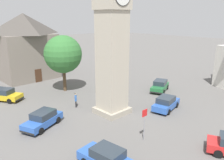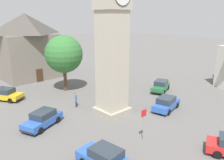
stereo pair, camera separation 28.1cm
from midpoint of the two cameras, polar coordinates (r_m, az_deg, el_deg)
The scene contains 11 objects.
ground_plane at distance 25.02m, azimuth 0.33°, elevation -8.19°, with size 200.00×200.00×0.00m, color #605E5B.
clock_tower at distance 22.93m, azimuth 0.37°, elevation 18.51°, with size 3.77×3.77×19.29m.
car_blue_kerb at distance 26.21m, azimuth 13.80°, elevation -5.73°, with size 4.38×2.46×1.53m.
car_silver_kerb at distance 31.28m, azimuth -24.92°, elevation -3.27°, with size 3.60×4.40×1.53m.
car_white_side at distance 32.53m, azimuth 12.40°, elevation -1.45°, with size 4.46×3.07×1.53m.
car_black_far at distance 16.40m, azimuth -1.33°, elevation -19.04°, with size 2.19×4.31×1.53m.
car_green_alley at distance 22.71m, azimuth -16.70°, elevation -9.35°, with size 4.46×3.13×1.53m.
pedestrian at distance 26.46m, azimuth -8.76°, elevation -4.67°, with size 0.39×0.46×1.69m.
tree at distance 31.73m, azimuth -11.76°, elevation 6.36°, with size 5.15×5.15×7.77m.
building_terrace_right at distance 40.65m, azimuth -20.36°, elevation 8.08°, with size 8.98×7.81×10.69m.
road_sign at distance 19.16m, azimuth 8.38°, elevation -9.88°, with size 0.60×0.07×2.80m.
Camera 2 is at (-15.60, -16.77, 10.07)m, focal length 36.37 mm.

